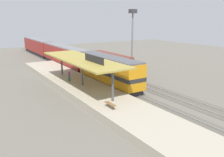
% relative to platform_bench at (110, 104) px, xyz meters
% --- Properties ---
extents(ground_plane, '(120.00, 120.00, 0.00)m').
position_rel_platform_bench_xyz_m(ground_plane, '(8.00, 9.70, -1.34)').
color(ground_plane, '#666056').
extents(track_near, '(3.20, 110.00, 0.16)m').
position_rel_platform_bench_xyz_m(track_near, '(6.00, 9.70, -1.31)').
color(track_near, '#565249').
rests_on(track_near, ground).
extents(track_far, '(3.20, 110.00, 0.16)m').
position_rel_platform_bench_xyz_m(track_far, '(10.60, 9.70, -1.31)').
color(track_far, '#565249').
rests_on(track_far, ground).
extents(platform, '(6.00, 44.00, 0.90)m').
position_rel_platform_bench_xyz_m(platform, '(1.40, 9.70, -0.89)').
color(platform, '#A89E89').
rests_on(platform, ground).
extents(station_canopy, '(5.20, 18.00, 4.70)m').
position_rel_platform_bench_xyz_m(station_canopy, '(1.40, 9.61, 3.19)').
color(station_canopy, '#47474C').
rests_on(station_canopy, platform).
extents(platform_bench, '(0.44, 1.70, 0.50)m').
position_rel_platform_bench_xyz_m(platform_bench, '(0.00, 0.00, 0.00)').
color(platform_bench, '#333338').
rests_on(platform_bench, platform).
extents(locomotive, '(2.93, 14.43, 4.44)m').
position_rel_platform_bench_xyz_m(locomotive, '(6.00, 10.11, 1.07)').
color(locomotive, '#28282D').
rests_on(locomotive, track_near).
extents(passenger_carriage_front, '(2.90, 20.00, 4.24)m').
position_rel_platform_bench_xyz_m(passenger_carriage_front, '(6.00, 28.11, 0.97)').
color(passenger_carriage_front, '#28282D').
rests_on(passenger_carriage_front, track_near).
extents(passenger_carriage_rear, '(2.90, 20.00, 4.24)m').
position_rel_platform_bench_xyz_m(passenger_carriage_rear, '(6.00, 48.91, 0.97)').
color(passenger_carriage_rear, '#28282D').
rests_on(passenger_carriage_rear, track_near).
extents(freight_car, '(2.80, 12.00, 3.54)m').
position_rel_platform_bench_xyz_m(freight_car, '(10.60, 17.32, 0.63)').
color(freight_car, '#28282D').
rests_on(freight_car, track_far).
extents(light_mast, '(1.10, 1.10, 11.70)m').
position_rel_platform_bench_xyz_m(light_mast, '(13.80, 14.50, 7.05)').
color(light_mast, slate).
rests_on(light_mast, ground).
extents(person_waiting, '(0.34, 0.34, 1.71)m').
position_rel_platform_bench_xyz_m(person_waiting, '(0.62, 12.67, 0.51)').
color(person_waiting, '#23603D').
rests_on(person_waiting, platform).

